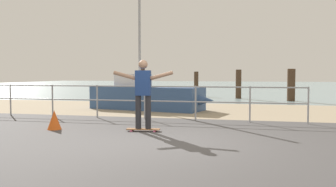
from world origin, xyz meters
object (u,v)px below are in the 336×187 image
(traffic_cone, at_px, (54,120))
(sailboat, at_px, (150,97))
(skateboarder, at_px, (143,90))
(skateboard, at_px, (143,129))

(traffic_cone, bearing_deg, sailboat, 81.07)
(sailboat, relative_size, traffic_cone, 10.13)
(skateboarder, relative_size, traffic_cone, 3.30)
(skateboard, relative_size, traffic_cone, 1.64)
(skateboarder, distance_m, traffic_cone, 2.37)
(sailboat, relative_size, skateboard, 6.19)
(skateboard, bearing_deg, traffic_cone, -173.83)
(skateboarder, xyz_separation_m, traffic_cone, (-2.23, -0.24, -0.77))
(sailboat, distance_m, traffic_cone, 5.56)
(skateboarder, bearing_deg, skateboard, 126.87)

